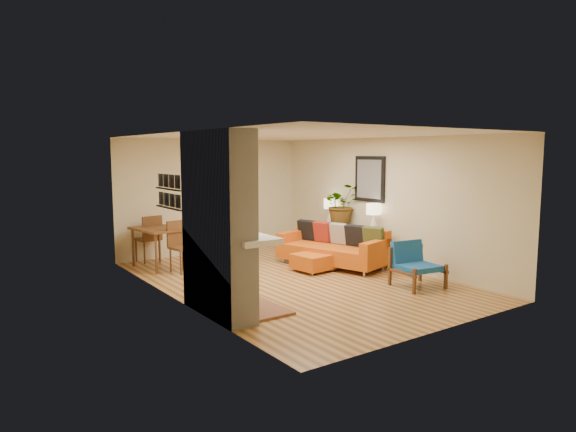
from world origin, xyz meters
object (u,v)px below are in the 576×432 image
blue_chair (414,262)px  lamp_far (330,208)px  sofa (334,247)px  ottoman (313,261)px  houseplant (342,204)px  dining_table (161,235)px  lamp_near (373,214)px  console_table (351,233)px

blue_chair → lamp_far: 3.12m
sofa → blue_chair: 2.04m
sofa → ottoman: bearing=-165.7°
lamp_far → houseplant: (-0.01, -0.40, 0.11)m
dining_table → houseplant: bearing=-19.8°
houseplant → lamp_near: bearing=-89.4°
sofa → lamp_far: (0.68, 0.95, 0.68)m
blue_chair → ottoman: bearing=112.0°
ottoman → houseplant: 1.82m
dining_table → houseplant: houseplant is taller
sofa → console_table: sofa is taller
lamp_near → dining_table: bearing=147.9°
ottoman → blue_chair: bearing=-68.0°
blue_chair → dining_table: 4.95m
dining_table → houseplant: (3.63, -1.31, 0.53)m
ottoman → lamp_near: bearing=-10.3°
blue_chair → lamp_far: lamp_far is taller
dining_table → console_table: size_ratio=1.01×
blue_chair → console_table: size_ratio=0.45×
dining_table → lamp_far: (3.64, -0.91, 0.41)m
console_table → ottoman: bearing=-162.4°
sofa → lamp_near: lamp_near is taller
dining_table → sofa: bearing=-32.2°
ottoman → houseplant: (1.35, 0.73, 0.98)m
lamp_near → houseplant: bearing=90.6°
blue_chair → houseplant: size_ratio=0.92×
ottoman → lamp_far: 1.97m
dining_table → lamp_far: lamp_far is taller
console_table → lamp_near: bearing=-90.0°
houseplant → lamp_far: bearing=88.6°
console_table → lamp_far: (0.00, 0.70, 0.49)m
blue_chair → console_table: blue_chair is taller
console_table → sofa: bearing=-159.2°
dining_table → console_table: bearing=-23.8°
sofa → lamp_far: lamp_far is taller
sofa → lamp_near: (0.68, -0.42, 0.68)m
houseplant → ottoman: bearing=-151.6°
lamp_far → sofa: bearing=-125.4°
ottoman → lamp_far: bearing=39.6°
lamp_near → blue_chair: bearing=-110.5°
sofa → lamp_near: size_ratio=4.37×
sofa → dining_table: bearing=147.8°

